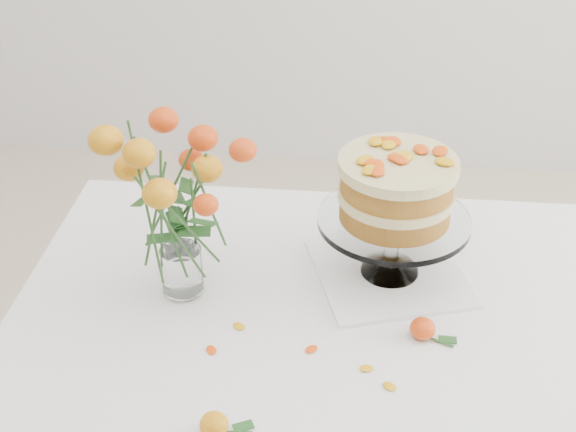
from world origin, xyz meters
name	(u,v)px	position (x,y,z in m)	size (l,w,h in m)	color
table	(376,351)	(0.00, 0.00, 0.67)	(1.43, 0.93, 0.76)	tan
napkin	(389,273)	(0.02, 0.14, 0.76)	(0.29, 0.29, 0.01)	white
cake_stand	(396,195)	(0.02, 0.14, 0.95)	(0.30, 0.30, 0.27)	white
rose_vase	(175,188)	(-0.39, 0.05, 1.00)	(0.32, 0.32, 0.41)	white
loose_rose_near	(214,425)	(-0.26, -0.31, 0.78)	(0.09, 0.05, 0.04)	#E9A214
loose_rose_far	(423,329)	(0.08, -0.04, 0.78)	(0.08, 0.05, 0.04)	red
stray_petal_a	(311,349)	(-0.12, -0.10, 0.76)	(0.03, 0.02, 0.00)	#E9A50E
stray_petal_b	(366,369)	(-0.02, -0.14, 0.76)	(0.03, 0.02, 0.00)	#E9A50E
stray_petal_c	(390,386)	(0.02, -0.18, 0.76)	(0.03, 0.02, 0.00)	#E9A50E
stray_petal_d	(239,326)	(-0.26, -0.05, 0.76)	(0.03, 0.02, 0.00)	#E9A50E
stray_petal_e	(211,350)	(-0.30, -0.12, 0.76)	(0.03, 0.02, 0.00)	#E9A50E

